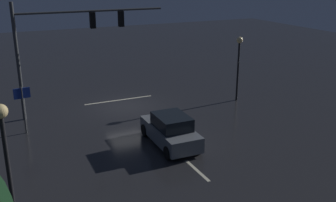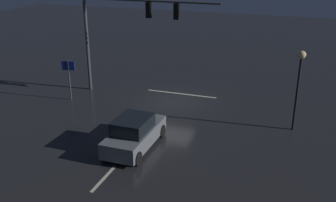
% 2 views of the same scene
% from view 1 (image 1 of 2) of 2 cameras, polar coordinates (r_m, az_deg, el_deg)
% --- Properties ---
extents(ground_plane, '(80.00, 80.00, 0.00)m').
position_cam_1_polar(ground_plane, '(27.11, -6.04, -0.84)').
color(ground_plane, '#232326').
extents(traffic_signal_assembly, '(9.45, 0.47, 7.18)m').
position_cam_1_polar(traffic_signal_assembly, '(25.43, -14.46, 9.13)').
color(traffic_signal_assembly, '#383A3D').
rests_on(traffic_signal_assembly, ground_plane).
extents(lane_dash_far, '(0.16, 2.20, 0.01)m').
position_cam_1_polar(lane_dash_far, '(23.59, -2.84, -3.72)').
color(lane_dash_far, beige).
rests_on(lane_dash_far, ground_plane).
extents(lane_dash_mid, '(0.16, 2.20, 0.01)m').
position_cam_1_polar(lane_dash_mid, '(18.68, 4.25, -9.99)').
color(lane_dash_mid, beige).
rests_on(lane_dash_mid, ground_plane).
extents(stop_bar, '(5.00, 0.16, 0.01)m').
position_cam_1_polar(stop_bar, '(28.57, -7.10, 0.14)').
color(stop_bar, beige).
rests_on(stop_bar, ground_plane).
extents(car_approaching, '(1.96, 4.39, 1.70)m').
position_cam_1_polar(car_approaching, '(20.94, 0.37, -4.29)').
color(car_approaching, slate).
rests_on(car_approaching, ground_plane).
extents(street_lamp_left_kerb, '(0.44, 0.44, 4.55)m').
position_cam_1_polar(street_lamp_left_kerb, '(27.97, 10.20, 6.44)').
color(street_lamp_left_kerb, black).
rests_on(street_lamp_left_kerb, ground_plane).
extents(street_lamp_right_kerb, '(0.44, 0.44, 5.22)m').
position_cam_1_polar(street_lamp_right_kerb, '(12.82, -22.35, -7.12)').
color(street_lamp_right_kerb, black).
rests_on(street_lamp_right_kerb, ground_plane).
extents(route_sign, '(0.90, 0.17, 2.74)m').
position_cam_1_polar(route_sign, '(23.44, -20.28, 0.09)').
color(route_sign, '#383A3D').
rests_on(route_sign, ground_plane).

